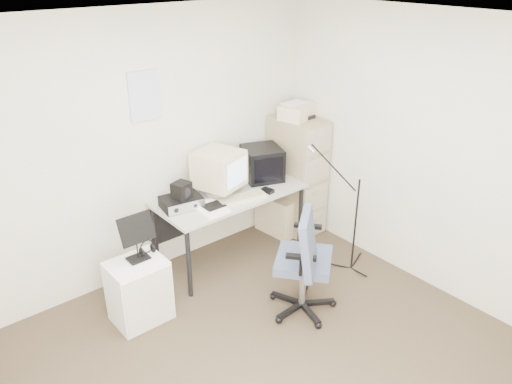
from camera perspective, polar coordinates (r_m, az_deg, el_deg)
floor at (r=4.10m, az=2.72°, el=-18.87°), size 3.60×3.60×0.01m
ceiling at (r=2.96m, az=3.77°, el=18.42°), size 3.60×3.60×0.01m
wall_back at (r=4.71m, az=-11.89°, el=4.88°), size 3.60×0.02×2.50m
wall_right at (r=4.66m, az=19.71°, el=3.70°), size 0.02×3.60×2.50m
wall_calendar at (r=4.54m, az=-12.61°, el=10.69°), size 0.30×0.02×0.44m
filing_cabinet at (r=5.56m, az=4.68°, el=1.92°), size 0.40×0.60×1.30m
printer at (r=5.33m, az=4.74°, el=9.19°), size 0.45×0.37×0.15m
desk at (r=5.11m, az=-2.90°, el=-3.83°), size 1.50×0.70×0.73m
crt_monitor at (r=4.87m, az=-4.28°, el=2.22°), size 0.50×0.51×0.43m
crt_tv at (r=5.21m, az=0.71°, el=3.32°), size 0.49×0.50×0.34m
desk_speaker at (r=5.11m, az=-1.58°, el=1.83°), size 0.10×0.10×0.16m
keyboard at (r=4.80m, az=-1.68°, el=-0.73°), size 0.52×0.26×0.03m
mouse at (r=4.95m, az=1.34°, el=0.17°), size 0.09×0.13×0.04m
radio_receiver at (r=4.69m, az=-8.53°, el=-1.14°), size 0.40×0.32×0.10m
radio_speaker at (r=4.62m, az=-8.51°, el=0.19°), size 0.19×0.18×0.15m
papers at (r=4.63m, az=-5.26°, el=-1.88°), size 0.25×0.33×0.02m
pc_tower at (r=5.62m, az=2.32°, el=-2.62°), size 0.25×0.49×0.44m
office_chair at (r=4.29m, az=5.49°, el=-7.56°), size 0.86×0.86×1.06m
side_cart at (r=4.42m, az=-13.23°, el=-10.94°), size 0.46×0.37×0.57m
music_stand at (r=4.20m, az=-13.58°, el=-4.99°), size 0.33×0.26×0.43m
headphones at (r=4.34m, az=-12.33°, el=-6.40°), size 0.15×0.15×0.02m
mic_stand at (r=4.87m, az=11.42°, el=-2.22°), size 0.02×0.02×1.28m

